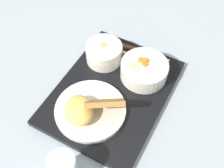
# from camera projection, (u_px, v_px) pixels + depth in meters

# --- Properties ---
(ground_plane) EXTENTS (4.00, 4.00, 0.00)m
(ground_plane) POSITION_uv_depth(u_px,v_px,m) (112.00, 94.00, 0.84)
(ground_plane) COLOR #99A3AD
(serving_tray) EXTENTS (0.41, 0.31, 0.02)m
(serving_tray) POSITION_uv_depth(u_px,v_px,m) (112.00, 92.00, 0.84)
(serving_tray) COLOR black
(serving_tray) RESTS_ON ground_plane
(bowl_salad) EXTENTS (0.14, 0.14, 0.06)m
(bowl_salad) POSITION_uv_depth(u_px,v_px,m) (144.00, 69.00, 0.84)
(bowl_salad) COLOR silver
(bowl_salad) RESTS_ON serving_tray
(bowl_soup) EXTENTS (0.12, 0.12, 0.06)m
(bowl_soup) POSITION_uv_depth(u_px,v_px,m) (104.00, 52.00, 0.87)
(bowl_soup) COLOR silver
(bowl_soup) RESTS_ON serving_tray
(plate_main) EXTENTS (0.20, 0.20, 0.09)m
(plate_main) POSITION_uv_depth(u_px,v_px,m) (89.00, 109.00, 0.77)
(plate_main) COLOR silver
(plate_main) RESTS_ON serving_tray
(knife) EXTENTS (0.03, 0.18, 0.01)m
(knife) POSITION_uv_depth(u_px,v_px,m) (134.00, 50.00, 0.92)
(knife) COLOR silver
(knife) RESTS_ON serving_tray
(spoon) EXTENTS (0.04, 0.14, 0.01)m
(spoon) POSITION_uv_depth(u_px,v_px,m) (136.00, 57.00, 0.90)
(spoon) COLOR silver
(spoon) RESTS_ON serving_tray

